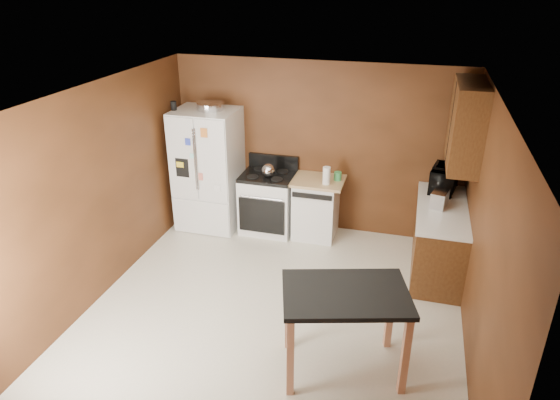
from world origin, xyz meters
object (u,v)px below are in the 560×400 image
at_px(roasting_pan, 210,106).
at_px(toaster, 440,199).
at_px(pen_cup, 174,106).
at_px(dishwasher, 316,207).
at_px(gas_range, 268,202).
at_px(microwave, 444,179).
at_px(paper_towel, 327,176).
at_px(refrigerator, 208,170).
at_px(kettle, 268,170).
at_px(island, 345,305).
at_px(green_canister, 338,176).

bearing_deg(roasting_pan, toaster, -8.12).
bearing_deg(pen_cup, dishwasher, 5.28).
distance_m(pen_cup, toaster, 3.82).
relative_size(pen_cup, gas_range, 0.11).
distance_m(microwave, dishwasher, 1.82).
distance_m(paper_towel, microwave, 1.57).
distance_m(paper_towel, refrigerator, 1.79).
bearing_deg(toaster, dishwasher, 178.54).
relative_size(paper_towel, dishwasher, 0.28).
distance_m(kettle, gas_range, 0.54).
bearing_deg(island, kettle, 120.94).
bearing_deg(refrigerator, island, -46.11).
xyz_separation_m(paper_towel, microwave, (1.56, 0.20, 0.04)).
distance_m(refrigerator, gas_range, 1.01).
distance_m(dishwasher, island, 2.78).
bearing_deg(dishwasher, gas_range, -178.06).
distance_m(roasting_pan, island, 3.70).
bearing_deg(toaster, microwave, 98.77).
distance_m(green_canister, toaster, 1.48).
distance_m(kettle, island, 2.95).
bearing_deg(refrigerator, green_canister, 4.28).
xyz_separation_m(roasting_pan, dishwasher, (1.56, 0.02, -1.40)).
bearing_deg(gas_range, paper_towel, -6.61).
bearing_deg(pen_cup, paper_towel, 1.63).
bearing_deg(roasting_pan, island, -47.57).
relative_size(kettle, microwave, 0.34).
distance_m(pen_cup, paper_towel, 2.37).
height_order(roasting_pan, dishwasher, roasting_pan).
xyz_separation_m(gas_range, dishwasher, (0.72, 0.02, -0.01)).
distance_m(pen_cup, dishwasher, 2.50).
relative_size(paper_towel, island, 0.19).
bearing_deg(microwave, refrigerator, 104.07).
distance_m(kettle, toaster, 2.38).
bearing_deg(pen_cup, island, -40.40).
height_order(toaster, microwave, microwave).
relative_size(refrigerator, gas_range, 1.64).
height_order(pen_cup, paper_towel, pen_cup).
bearing_deg(roasting_pan, dishwasher, 0.88).
distance_m(kettle, dishwasher, 0.88).
bearing_deg(dishwasher, green_canister, 11.49).
xyz_separation_m(kettle, island, (1.51, -2.52, -0.23)).
bearing_deg(green_canister, microwave, 0.73).
height_order(roasting_pan, pen_cup, pen_cup).
bearing_deg(pen_cup, refrigerator, 13.94).
bearing_deg(toaster, roasting_pan, -173.33).
bearing_deg(kettle, toaster, -8.94).
height_order(pen_cup, green_canister, pen_cup).
xyz_separation_m(green_canister, refrigerator, (-1.92, -0.14, -0.05)).
bearing_deg(gas_range, pen_cup, -172.93).
relative_size(paper_towel, refrigerator, 0.14).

